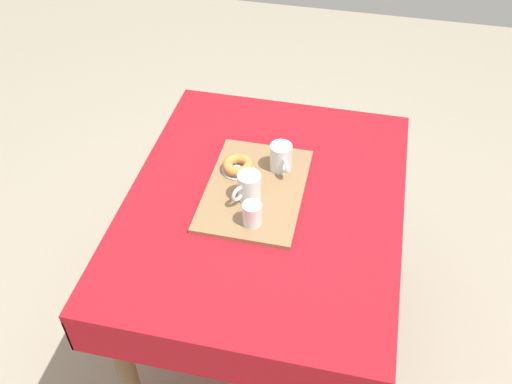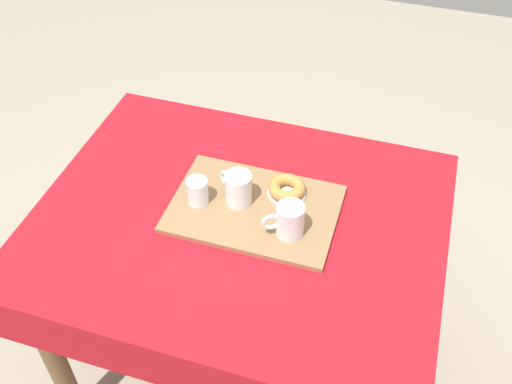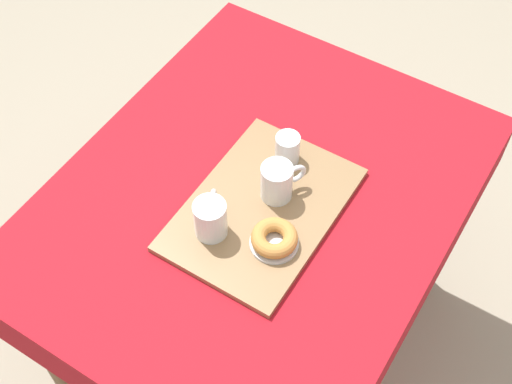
{
  "view_description": "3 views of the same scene",
  "coord_description": "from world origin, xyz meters",
  "px_view_note": "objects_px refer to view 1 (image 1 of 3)",
  "views": [
    {
      "loc": [
        1.32,
        0.27,
        2.08
      ],
      "look_at": [
        -0.01,
        -0.03,
        0.79
      ],
      "focal_mm": 40.31,
      "sensor_mm": 36.0,
      "label": 1
    },
    {
      "loc": [
        -0.38,
        1.06,
        1.96
      ],
      "look_at": [
        -0.03,
        -0.08,
        0.8
      ],
      "focal_mm": 41.53,
      "sensor_mm": 36.0,
      "label": 2
    },
    {
      "loc": [
        -0.85,
        -0.53,
        2.11
      ],
      "look_at": [
        -0.03,
        -0.02,
        0.83
      ],
      "focal_mm": 49.29,
      "sensor_mm": 36.0,
      "label": 3
    }
  ],
  "objects_px": {
    "dining_table": "(264,226)",
    "tea_mug_left": "(249,188)",
    "serving_tray": "(255,189)",
    "water_glass_near": "(252,215)",
    "donut_plate_left": "(238,170)",
    "sugar_donut_left": "(238,165)",
    "tea_mug_right": "(281,158)"
  },
  "relations": [
    {
      "from": "dining_table",
      "to": "water_glass_near",
      "type": "distance_m",
      "value": 0.21
    },
    {
      "from": "dining_table",
      "to": "tea_mug_right",
      "type": "relative_size",
      "value": 10.39
    },
    {
      "from": "dining_table",
      "to": "donut_plate_left",
      "type": "xyz_separation_m",
      "value": [
        -0.11,
        -0.11,
        0.14
      ]
    },
    {
      "from": "donut_plate_left",
      "to": "sugar_donut_left",
      "type": "distance_m",
      "value": 0.02
    },
    {
      "from": "serving_tray",
      "to": "water_glass_near",
      "type": "distance_m",
      "value": 0.16
    },
    {
      "from": "dining_table",
      "to": "tea_mug_left",
      "type": "relative_size",
      "value": 10.64
    },
    {
      "from": "tea_mug_right",
      "to": "tea_mug_left",
      "type": "bearing_deg",
      "value": -23.63
    },
    {
      "from": "dining_table",
      "to": "water_glass_near",
      "type": "relative_size",
      "value": 14.68
    },
    {
      "from": "serving_tray",
      "to": "sugar_donut_left",
      "type": "height_order",
      "value": "sugar_donut_left"
    },
    {
      "from": "tea_mug_right",
      "to": "donut_plate_left",
      "type": "height_order",
      "value": "tea_mug_right"
    },
    {
      "from": "water_glass_near",
      "to": "donut_plate_left",
      "type": "height_order",
      "value": "water_glass_near"
    },
    {
      "from": "serving_tray",
      "to": "tea_mug_left",
      "type": "xyz_separation_m",
      "value": [
        0.05,
        -0.01,
        0.05
      ]
    },
    {
      "from": "donut_plate_left",
      "to": "serving_tray",
      "type": "bearing_deg",
      "value": 46.44
    },
    {
      "from": "dining_table",
      "to": "tea_mug_left",
      "type": "height_order",
      "value": "tea_mug_left"
    },
    {
      "from": "tea_mug_left",
      "to": "donut_plate_left",
      "type": "bearing_deg",
      "value": -151.57
    },
    {
      "from": "tea_mug_left",
      "to": "donut_plate_left",
      "type": "height_order",
      "value": "tea_mug_left"
    },
    {
      "from": "tea_mug_left",
      "to": "donut_plate_left",
      "type": "relative_size",
      "value": 0.95
    },
    {
      "from": "dining_table",
      "to": "water_glass_near",
      "type": "xyz_separation_m",
      "value": [
        0.12,
        -0.01,
        0.17
      ]
    },
    {
      "from": "serving_tray",
      "to": "water_glass_near",
      "type": "relative_size",
      "value": 6.0
    },
    {
      "from": "serving_tray",
      "to": "tea_mug_left",
      "type": "bearing_deg",
      "value": -10.5
    },
    {
      "from": "tea_mug_left",
      "to": "tea_mug_right",
      "type": "distance_m",
      "value": 0.18
    },
    {
      "from": "serving_tray",
      "to": "sugar_donut_left",
      "type": "distance_m",
      "value": 0.11
    },
    {
      "from": "sugar_donut_left",
      "to": "donut_plate_left",
      "type": "bearing_deg",
      "value": 0.0
    },
    {
      "from": "tea_mug_left",
      "to": "sugar_donut_left",
      "type": "bearing_deg",
      "value": -151.57
    },
    {
      "from": "tea_mug_left",
      "to": "sugar_donut_left",
      "type": "distance_m",
      "value": 0.14
    },
    {
      "from": "donut_plate_left",
      "to": "sugar_donut_left",
      "type": "bearing_deg",
      "value": 0.0
    },
    {
      "from": "tea_mug_right",
      "to": "sugar_donut_left",
      "type": "xyz_separation_m",
      "value": [
        0.04,
        -0.14,
        -0.02
      ]
    },
    {
      "from": "water_glass_near",
      "to": "sugar_donut_left",
      "type": "height_order",
      "value": "water_glass_near"
    },
    {
      "from": "donut_plate_left",
      "to": "water_glass_near",
      "type": "bearing_deg",
      "value": 23.93
    },
    {
      "from": "serving_tray",
      "to": "dining_table",
      "type": "bearing_deg",
      "value": 48.44
    },
    {
      "from": "donut_plate_left",
      "to": "sugar_donut_left",
      "type": "relative_size",
      "value": 1.06
    },
    {
      "from": "water_glass_near",
      "to": "tea_mug_left",
      "type": "bearing_deg",
      "value": -161.7
    }
  ]
}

